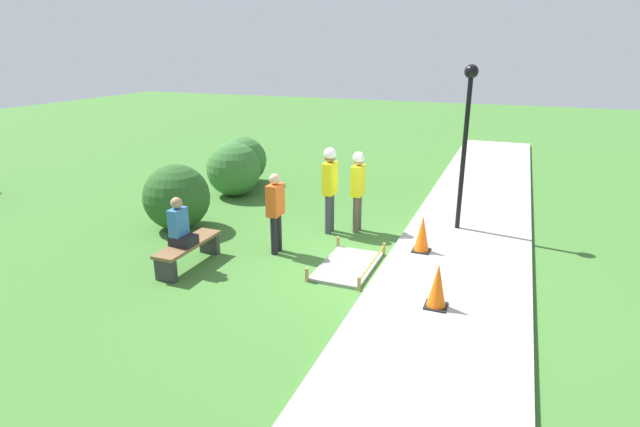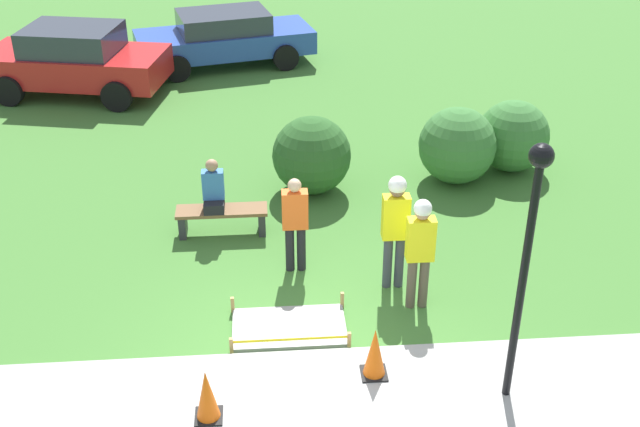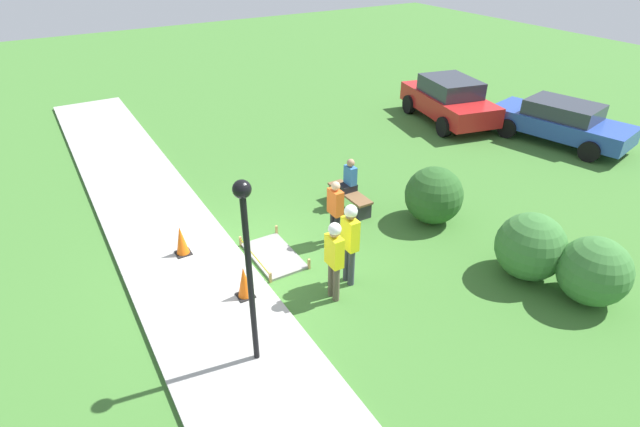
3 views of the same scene
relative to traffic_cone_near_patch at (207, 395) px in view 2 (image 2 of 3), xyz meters
The scene contains 16 objects.
ground_plane 1.71m from the traffic_cone_near_patch, 45.64° to the left, with size 60.00×60.00×0.00m, color #3D702D.
sidewalk 1.23m from the traffic_cone_near_patch, ahead, with size 28.00×2.57×0.10m.
wet_concrete_patch 2.11m from the traffic_cone_near_patch, 59.30° to the left, with size 1.66×1.00×0.26m.
traffic_cone_near_patch is the anchor object (origin of this frame).
traffic_cone_far_patch 2.21m from the traffic_cone_near_patch, 16.47° to the left, with size 0.34×0.34×0.72m.
park_bench 4.55m from the traffic_cone_near_patch, 89.47° to the left, with size 1.54×0.44×0.47m.
person_seated_on_bench 4.61m from the traffic_cone_near_patch, 90.94° to the left, with size 0.36×0.44×0.89m.
worker_supervisor 3.75m from the traffic_cone_near_patch, 36.68° to the left, with size 0.40×0.26×1.79m.
worker_assistant 3.91m from the traffic_cone_near_patch, 45.64° to the left, with size 0.40×0.27×1.88m.
bystander_in_orange_shirt 3.58m from the traffic_cone_near_patch, 69.68° to the left, with size 0.40×0.22×1.61m.
lamppost_near 4.21m from the traffic_cone_near_patch, ahead, with size 0.28×0.28×3.46m.
parked_car_red 12.02m from the traffic_cone_near_patch, 107.53° to the left, with size 4.54×2.76×1.64m.
parked_car_blue 13.33m from the traffic_cone_near_patch, 90.54° to the left, with size 4.84×2.76×1.41m.
shrub_rounded_near 7.63m from the traffic_cone_near_patch, 54.36° to the left, with size 1.47×1.47×1.47m.
shrub_rounded_mid 6.22m from the traffic_cone_near_patch, 74.42° to the left, with size 1.46×1.46×1.46m.
shrub_rounded_far 8.69m from the traffic_cone_near_patch, 49.54° to the left, with size 1.41×1.41×1.41m.
Camera 2 is at (-0.36, -8.54, 7.08)m, focal length 45.00 mm.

